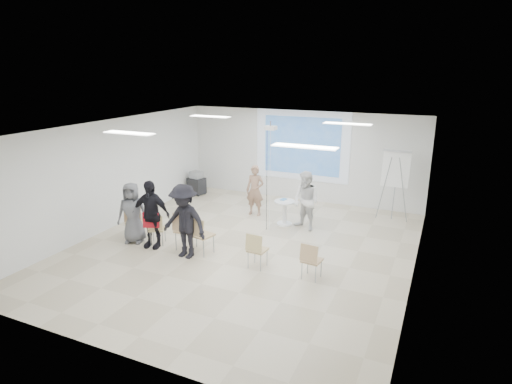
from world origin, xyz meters
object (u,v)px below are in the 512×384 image
at_px(chair_center, 201,233).
at_px(flipchart_easel, 396,169).
at_px(player_left, 255,187).
at_px(player_right, 306,198).
at_px(chair_left_mid, 157,227).
at_px(audience_left, 150,209).
at_px(chair_right_far, 311,258).
at_px(av_cart, 197,184).
at_px(chair_right_inner, 256,248).
at_px(audience_mid, 184,217).
at_px(audience_outer, 132,209).
at_px(chair_far_left, 134,219).
at_px(chair_left_inner, 184,228).
at_px(pedestal_table, 285,211).
at_px(laptop, 186,228).

height_order(chair_center, flipchart_easel, flipchart_easel).
distance_m(player_left, player_right, 1.86).
relative_size(chair_left_mid, audience_left, 0.41).
distance_m(player_left, chair_right_far, 4.34).
bearing_deg(av_cart, flipchart_easel, 12.42).
bearing_deg(chair_right_inner, flipchart_easel, 66.33).
bearing_deg(chair_center, audience_mid, -123.16).
bearing_deg(audience_outer, audience_mid, -25.15).
distance_m(chair_left_mid, flipchart_easel, 6.84).
xyz_separation_m(chair_far_left, audience_outer, (0.11, -0.17, 0.33)).
distance_m(chair_left_inner, flipchart_easel, 6.21).
distance_m(player_left, audience_left, 3.53).
relative_size(chair_left_inner, chair_center, 1.05).
bearing_deg(chair_left_inner, player_right, 42.83).
xyz_separation_m(pedestal_table, audience_outer, (-3.10, -2.75, 0.47)).
bearing_deg(chair_far_left, audience_mid, -36.64).
relative_size(player_right, audience_left, 0.92).
relative_size(chair_left_mid, chair_center, 0.86).
relative_size(chair_center, flipchart_easel, 0.45).
height_order(chair_left_mid, audience_left, audience_left).
height_order(player_right, audience_left, audience_left).
height_order(chair_right_inner, laptop, chair_right_inner).
relative_size(player_left, audience_mid, 0.86).
xyz_separation_m(player_left, laptop, (-0.51, -3.00, -0.34)).
distance_m(audience_left, av_cart, 4.66).
xyz_separation_m(player_left, chair_left_inner, (-0.50, -3.10, -0.29)).
xyz_separation_m(chair_right_inner, audience_outer, (-3.50, 0.10, 0.39)).
bearing_deg(flipchart_easel, laptop, -134.49).
bearing_deg(chair_center, chair_right_inner, 7.33).
bearing_deg(chair_right_inner, chair_right_far, 3.54).
distance_m(player_left, chair_left_mid, 3.41).
relative_size(chair_center, av_cart, 1.13).
xyz_separation_m(pedestal_table, av_cart, (-3.91, 1.59, -0.03)).
relative_size(player_right, chair_right_inner, 2.17).
bearing_deg(chair_far_left, flipchart_easel, 10.95).
bearing_deg(chair_left_mid, chair_center, -24.91).
distance_m(player_left, audience_outer, 3.76).
distance_m(pedestal_table, chair_right_far, 3.30).
xyz_separation_m(pedestal_table, laptop, (-1.64, -2.55, 0.12)).
bearing_deg(audience_outer, player_right, 17.57).
height_order(audience_outer, av_cart, audience_outer).
relative_size(chair_center, chair_right_inner, 1.11).
height_order(pedestal_table, player_left, player_left).
bearing_deg(flipchart_easel, audience_mid, -130.05).
relative_size(laptop, audience_mid, 0.18).
height_order(player_left, player_right, player_right).
height_order(audience_left, audience_outer, audience_left).
bearing_deg(player_right, pedestal_table, -164.48).
bearing_deg(chair_center, audience_outer, -166.54).
xyz_separation_m(pedestal_table, chair_right_inner, (0.39, -2.85, 0.09)).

